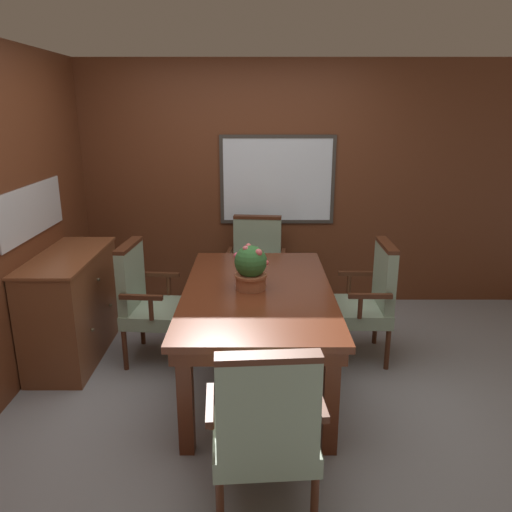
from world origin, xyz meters
The scene contains 9 objects.
ground_plane centered at (0.00, 0.00, 0.00)m, with size 14.00×14.00×0.00m, color gray.
wall_back centered at (0.00, 1.85, 1.23)m, with size 7.20×0.08×2.45m.
dining_table centered at (0.10, 0.16, 0.65)m, with size 1.06×1.82×0.75m.
chair_head_near centered at (0.13, -1.15, 0.52)m, with size 0.59×0.51×0.97m.
chair_right_far centered at (0.99, 0.57, 0.52)m, with size 0.49×0.57×0.97m.
chair_left_far centered at (-0.80, 0.55, 0.52)m, with size 0.52×0.59×0.97m.
chair_head_far centered at (0.09, 1.48, 0.52)m, with size 0.60×0.52×0.97m.
potted_plant centered at (0.05, 0.16, 0.91)m, with size 0.25×0.25×0.33m.
sideboard_cabinet centered at (-1.42, 0.58, 0.44)m, with size 0.48×1.14×0.88m.
Camera 1 is at (0.08, -3.20, 2.00)m, focal length 35.00 mm.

